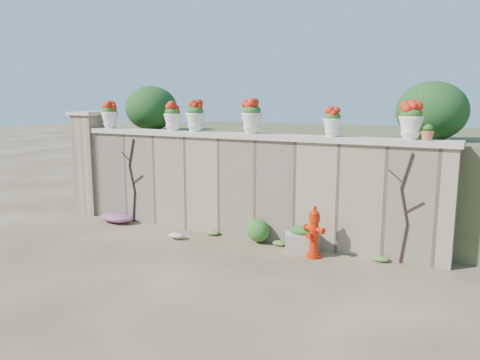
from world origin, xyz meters
The scene contains 21 objects.
ground centered at (0.00, 0.00, 0.00)m, with size 80.00×80.00×0.00m, color #4A3925.
stone_wall centered at (0.00, 1.80, 1.00)m, with size 8.00×0.40×2.00m, color gray.
wall_cap centered at (0.00, 1.80, 2.05)m, with size 8.10×0.52×0.10m, color beige.
gate_pillar centered at (-4.15, 1.80, 1.26)m, with size 0.72×0.72×2.48m.
raised_fill centered at (0.00, 5.00, 1.00)m, with size 9.00×6.00×2.00m, color #384C23.
back_shrub_left centered at (-3.20, 3.00, 2.55)m, with size 1.30×1.30×1.10m, color #143814.
back_shrub_right centered at (3.40, 3.00, 2.55)m, with size 1.30×1.30×1.10m, color #143814.
vine_left centered at (-2.67, 1.58, 0.99)m, with size 0.60×0.04×1.91m.
vine_right centered at (3.23, 1.58, 0.99)m, with size 0.60×0.04×1.91m.
fire_hydrant centered at (1.80, 1.17, 0.47)m, with size 0.41×0.29×0.93m.
planter_box centered at (1.51, 1.33, 0.23)m, with size 0.69×0.55×0.50m.
green_shrub centered at (0.48, 1.50, 0.28)m, with size 0.58×0.52×0.55m, color #1E5119.
magenta_clump centered at (-2.97, 1.30, 0.14)m, with size 1.03×0.69×0.27m, color #B9259B.
white_flowers centered at (-1.05, 0.92, 0.09)m, with size 0.49×0.40×0.18m, color white.
urn_pot_0 centered at (-3.47, 1.80, 2.41)m, with size 0.39×0.39×0.62m.
urn_pot_1 centered at (-1.67, 1.80, 2.39)m, with size 0.38×0.38×0.59m.
urn_pot_2 centered at (-1.08, 1.80, 2.41)m, with size 0.40×0.40×0.63m.
urn_pot_3 centered at (0.24, 1.80, 2.42)m, with size 0.42×0.42×0.66m.
urn_pot_4 centered at (1.87, 1.80, 2.36)m, with size 0.34×0.34×0.53m.
urn_pot_5 centered at (3.22, 1.80, 2.41)m, with size 0.40×0.40×0.63m.
terracotta_pot centered at (3.48, 1.80, 2.22)m, with size 0.22×0.22×0.26m.
Camera 1 is at (4.40, -6.45, 2.76)m, focal length 35.00 mm.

